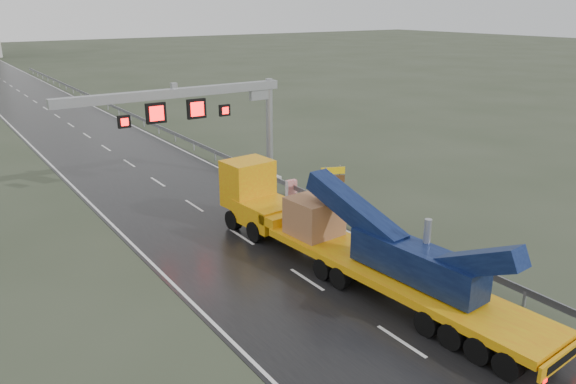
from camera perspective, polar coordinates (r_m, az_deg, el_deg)
ground at (r=23.30m, az=7.87°, el=-12.60°), size 400.00×400.00×0.00m
road at (r=57.53m, az=-19.76°, el=5.41°), size 11.00×200.00×0.02m
guardrail at (r=50.06m, az=-10.05°, el=5.21°), size 0.20×140.00×1.40m
sign_gantry at (r=36.75m, az=-8.31°, el=8.35°), size 14.90×1.20×7.42m
heavy_haul_truck at (r=26.77m, az=4.40°, el=-3.98°), size 4.24×19.48×4.54m
exit_sign_pair at (r=34.56m, az=4.57°, el=1.36°), size 1.42×0.65×2.60m
striped_barrier at (r=36.52m, az=0.33°, el=0.33°), size 0.71×0.42×1.16m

